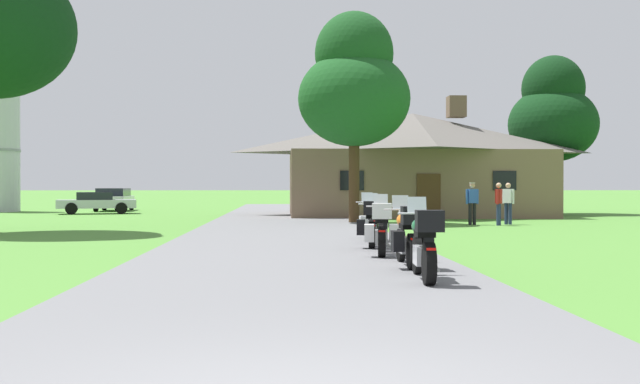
% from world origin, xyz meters
% --- Properties ---
extents(ground_plane, '(500.00, 500.00, 0.00)m').
position_xyz_m(ground_plane, '(0.00, 20.00, 0.00)').
color(ground_plane, '#4C8433').
extents(asphalt_driveway, '(6.40, 80.00, 0.06)m').
position_xyz_m(asphalt_driveway, '(0.00, 18.00, 0.03)').
color(asphalt_driveway, slate).
rests_on(asphalt_driveway, ground).
extents(motorcycle_green_nearest_to_camera, '(0.66, 2.08, 1.30)m').
position_xyz_m(motorcycle_green_nearest_to_camera, '(2.06, 6.90, 0.62)').
color(motorcycle_green_nearest_to_camera, black).
rests_on(motorcycle_green_nearest_to_camera, asphalt_driveway).
extents(motorcycle_orange_second_in_row, '(0.72, 2.08, 1.30)m').
position_xyz_m(motorcycle_orange_second_in_row, '(2.15, 8.97, 0.61)').
color(motorcycle_orange_second_in_row, black).
rests_on(motorcycle_orange_second_in_row, asphalt_driveway).
extents(motorcycle_orange_third_in_row, '(0.86, 2.08, 1.30)m').
position_xyz_m(motorcycle_orange_third_in_row, '(1.95, 11.30, 0.61)').
color(motorcycle_orange_third_in_row, black).
rests_on(motorcycle_orange_third_in_row, asphalt_driveway).
extents(motorcycle_white_fourth_in_row, '(0.85, 2.08, 1.30)m').
position_xyz_m(motorcycle_white_fourth_in_row, '(2.00, 13.54, 0.61)').
color(motorcycle_white_fourth_in_row, black).
rests_on(motorcycle_white_fourth_in_row, asphalt_driveway).
extents(motorcycle_white_farthest_in_row, '(0.72, 2.08, 1.30)m').
position_xyz_m(motorcycle_white_farthest_in_row, '(2.25, 15.83, 0.61)').
color(motorcycle_white_farthest_in_row, black).
rests_on(motorcycle_white_farthest_in_row, asphalt_driveway).
extents(stone_lodge, '(13.44, 9.29, 6.20)m').
position_xyz_m(stone_lodge, '(6.55, 34.58, 2.73)').
color(stone_lodge, brown).
rests_on(stone_lodge, ground).
extents(bystander_white_shirt_near_lodge, '(0.40, 0.44, 1.67)m').
position_xyz_m(bystander_white_shirt_near_lodge, '(8.81, 25.25, 0.93)').
color(bystander_white_shirt_near_lodge, navy).
rests_on(bystander_white_shirt_near_lodge, ground).
extents(bystander_blue_shirt_beside_signpost, '(0.54, 0.30, 1.69)m').
position_xyz_m(bystander_blue_shirt_beside_signpost, '(7.31, 25.05, 0.95)').
color(bystander_blue_shirt_beside_signpost, black).
rests_on(bystander_blue_shirt_beside_signpost, ground).
extents(bystander_red_shirt_by_tree, '(0.36, 0.50, 1.67)m').
position_xyz_m(bystander_red_shirt_by_tree, '(8.23, 24.56, 0.93)').
color(bystander_red_shirt_by_tree, navy).
rests_on(bystander_red_shirt_by_tree, ground).
extents(tree_right_of_lodge, '(4.86, 4.86, 8.70)m').
position_xyz_m(tree_right_of_lodge, '(14.64, 36.55, 5.50)').
color(tree_right_of_lodge, '#422D19').
rests_on(tree_right_of_lodge, ground).
extents(tree_by_lodge_front, '(4.60, 4.60, 8.68)m').
position_xyz_m(tree_by_lodge_front, '(2.74, 26.36, 5.65)').
color(tree_by_lodge_front, '#422D19').
rests_on(tree_by_lodge_front, ground).
extents(parked_white_suv_far_left, '(2.10, 4.69, 1.40)m').
position_xyz_m(parked_white_suv_far_left, '(-10.63, 43.01, 0.78)').
color(parked_white_suv_far_left, silver).
rests_on(parked_white_suv_far_left, ground).
extents(parked_silver_sedan_far_left, '(4.52, 2.79, 1.20)m').
position_xyz_m(parked_silver_sedan_far_left, '(-10.50, 37.93, 0.64)').
color(parked_silver_sedan_far_left, '#ADAFB7').
rests_on(parked_silver_sedan_far_left, ground).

